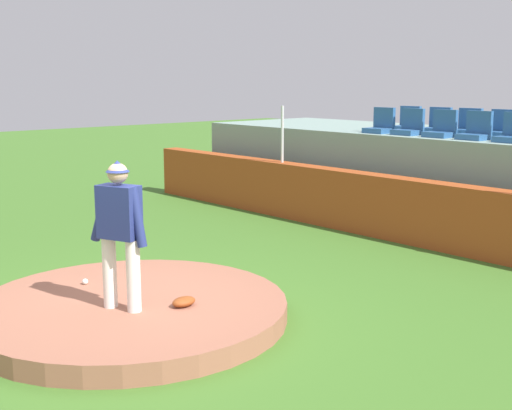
% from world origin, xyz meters
% --- Properties ---
extents(ground_plane, '(60.00, 60.00, 0.00)m').
position_xyz_m(ground_plane, '(0.00, 0.00, 0.00)').
color(ground_plane, '#3F6E26').
extents(pitchers_mound, '(3.70, 3.70, 0.24)m').
position_xyz_m(pitchers_mound, '(0.00, 0.00, 0.12)').
color(pitchers_mound, '#995D47').
rests_on(pitchers_mound, ground_plane).
extents(pitcher, '(0.75, 0.40, 1.70)m').
position_xyz_m(pitcher, '(0.20, -0.22, 1.22)').
color(pitcher, white).
rests_on(pitcher, pitchers_mound).
extents(baseball, '(0.07, 0.07, 0.07)m').
position_xyz_m(baseball, '(-0.94, -0.08, 0.27)').
color(baseball, white).
rests_on(baseball, pitchers_mound).
extents(fielding_glove, '(0.22, 0.31, 0.11)m').
position_xyz_m(fielding_glove, '(0.59, 0.35, 0.29)').
color(fielding_glove, brown).
rests_on(fielding_glove, pitchers_mound).
extents(brick_barrier, '(14.69, 0.40, 1.11)m').
position_xyz_m(brick_barrier, '(0.00, 5.69, 0.56)').
color(brick_barrier, '#A2451C').
rests_on(brick_barrier, ground_plane).
extents(fence_post_left, '(0.06, 0.06, 1.16)m').
position_xyz_m(fence_post_left, '(-3.32, 5.69, 1.69)').
color(fence_post_left, silver).
rests_on(fence_post_left, brick_barrier).
extents(bleacher_platform, '(13.00, 3.34, 1.75)m').
position_xyz_m(bleacher_platform, '(0.00, 8.02, 0.88)').
color(bleacher_platform, gray).
rests_on(bleacher_platform, ground_plane).
extents(stadium_chair_0, '(0.48, 0.44, 0.50)m').
position_xyz_m(stadium_chair_0, '(-1.72, 6.86, 1.91)').
color(stadium_chair_0, '#2A588E').
rests_on(stadium_chair_0, bleacher_platform).
extents(stadium_chair_1, '(0.48, 0.44, 0.50)m').
position_xyz_m(stadium_chair_1, '(-1.07, 6.91, 1.91)').
color(stadium_chair_1, '#2A588E').
rests_on(stadium_chair_1, bleacher_platform).
extents(stadium_chair_2, '(0.48, 0.44, 0.50)m').
position_xyz_m(stadium_chair_2, '(-0.36, 6.90, 1.91)').
color(stadium_chair_2, '#2A588E').
rests_on(stadium_chair_2, bleacher_platform).
extents(stadium_chair_3, '(0.48, 0.44, 0.50)m').
position_xyz_m(stadium_chair_3, '(0.33, 6.91, 1.91)').
color(stadium_chair_3, '#2A588E').
rests_on(stadium_chair_3, bleacher_platform).
extents(stadium_chair_6, '(0.48, 0.44, 0.50)m').
position_xyz_m(stadium_chair_6, '(-1.77, 7.80, 1.91)').
color(stadium_chair_6, '#2A588E').
rests_on(stadium_chair_6, bleacher_platform).
extents(stadium_chair_7, '(0.48, 0.44, 0.50)m').
position_xyz_m(stadium_chair_7, '(-1.03, 7.77, 1.91)').
color(stadium_chair_7, '#2A588E').
rests_on(stadium_chair_7, bleacher_platform).
extents(stadium_chair_8, '(0.48, 0.44, 0.50)m').
position_xyz_m(stadium_chair_8, '(-0.38, 7.81, 1.91)').
color(stadium_chair_8, '#2A588E').
rests_on(stadium_chair_8, bleacher_platform).
extents(stadium_chair_9, '(0.48, 0.44, 0.50)m').
position_xyz_m(stadium_chair_9, '(0.32, 7.78, 1.91)').
color(stadium_chair_9, '#2A588E').
rests_on(stadium_chair_9, bleacher_platform).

